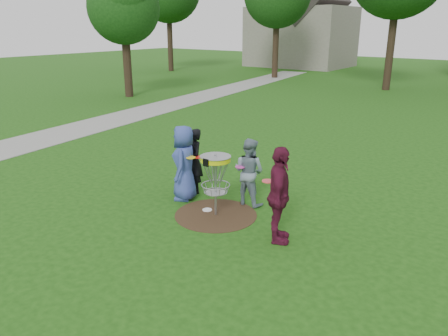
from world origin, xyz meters
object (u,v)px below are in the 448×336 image
Objects in this scene: player_maroon at (279,195)px; disc_golf_basket at (216,171)px; player_blue at (184,163)px; player_grey at (249,172)px; player_black at (195,161)px.

disc_golf_basket is (-1.68, 0.25, 0.08)m from player_maroon.
player_blue reaches higher than player_grey.
player_black is (-0.09, 0.47, -0.09)m from player_blue.
player_blue reaches higher than disc_golf_basket.
player_grey is (1.39, 0.64, -0.11)m from player_blue.
player_grey is at bearing 22.34° from player_maroon.
disc_golf_basket is at bearing 77.29° from player_grey.
player_blue is 0.95× the size of player_maroon.
player_black is 3.12m from player_maroon.
disc_golf_basket is (-0.22, -0.96, 0.24)m from player_grey.
player_maroon is at bearing 16.84° from player_black.
player_grey is at bearing 86.03° from player_blue.
disc_golf_basket is (1.17, -0.32, 0.13)m from player_blue.
player_blue is at bearing 24.87° from player_grey.
player_black reaches higher than player_grey.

